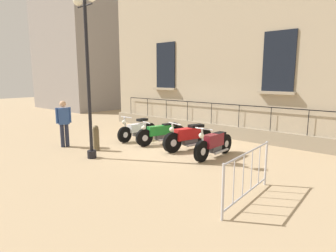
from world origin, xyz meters
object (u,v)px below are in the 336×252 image
(lamppost, at_px, (87,62))
(motorcycle_white, at_px, (137,130))
(motorcycle_maroon, at_px, (214,144))
(bollard, at_px, (96,138))
(crowd_barrier, at_px, (248,174))
(pedestrian_standing, at_px, (64,121))
(motorcycle_green, at_px, (162,133))
(motorcycle_red, at_px, (188,137))

(lamppost, bearing_deg, motorcycle_white, -163.25)
(motorcycle_maroon, xyz_separation_m, bollard, (1.93, -3.51, 0.01))
(crowd_barrier, bearing_deg, pedestrian_standing, -89.27)
(lamppost, height_order, crowd_barrier, lamppost)
(motorcycle_green, distance_m, motorcycle_red, 1.28)
(motorcycle_white, xyz_separation_m, bollard, (2.07, 0.16, 0.04))
(motorcycle_maroon, bearing_deg, motorcycle_white, -92.21)
(lamppost, bearing_deg, bollard, -134.03)
(motorcycle_green, relative_size, crowd_barrier, 0.95)
(motorcycle_red, bearing_deg, pedestrian_standing, -54.32)
(motorcycle_green, xyz_separation_m, motorcycle_red, (0.03, 1.28, 0.03))
(motorcycle_maroon, xyz_separation_m, crowd_barrier, (2.27, 2.20, 0.13))
(motorcycle_white, xyz_separation_m, motorcycle_red, (-0.11, 2.48, 0.03))
(motorcycle_white, bearing_deg, bollard, 4.34)
(motorcycle_red, distance_m, bollard, 3.19)
(motorcycle_red, height_order, crowd_barrier, crowd_barrier)
(motorcycle_green, bearing_deg, motorcycle_white, -83.37)
(motorcycle_red, distance_m, pedestrian_standing, 4.51)
(crowd_barrier, bearing_deg, motorcycle_red, -126.71)
(motorcycle_green, relative_size, pedestrian_standing, 1.24)
(motorcycle_red, distance_m, motorcycle_maroon, 1.22)
(motorcycle_maroon, height_order, bollard, motorcycle_maroon)
(motorcycle_white, xyz_separation_m, pedestrian_standing, (2.50, -1.16, 0.54))
(crowd_barrier, relative_size, pedestrian_standing, 1.30)
(motorcycle_white, bearing_deg, crowd_barrier, 67.65)
(bollard, bearing_deg, pedestrian_standing, -72.06)
(motorcycle_red, height_order, bollard, motorcycle_red)
(lamppost, relative_size, pedestrian_standing, 2.90)
(motorcycle_white, relative_size, motorcycle_maroon, 0.98)
(lamppost, relative_size, bollard, 5.49)
(motorcycle_maroon, bearing_deg, bollard, -61.19)
(motorcycle_white, height_order, pedestrian_standing, pedestrian_standing)
(motorcycle_green, height_order, bollard, motorcycle_green)
(motorcycle_white, xyz_separation_m, motorcycle_green, (-0.14, 1.20, 0.00))
(motorcycle_white, height_order, lamppost, lamppost)
(motorcycle_green, height_order, pedestrian_standing, pedestrian_standing)
(motorcycle_green, xyz_separation_m, pedestrian_standing, (2.64, -2.36, 0.53))
(pedestrian_standing, bearing_deg, motorcycle_maroon, 116.02)
(motorcycle_maroon, xyz_separation_m, pedestrian_standing, (2.36, -4.83, 0.51))
(motorcycle_white, distance_m, lamppost, 3.80)
(crowd_barrier, distance_m, bollard, 5.72)
(motorcycle_green, bearing_deg, motorcycle_maroon, 83.51)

